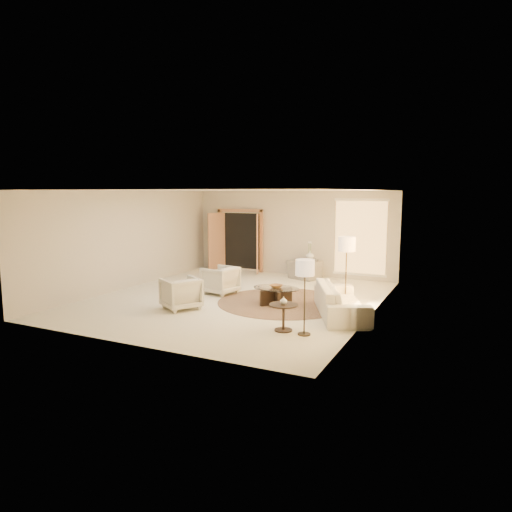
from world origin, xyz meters
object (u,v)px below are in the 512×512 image
at_px(coffee_table, 276,294).
at_px(floor_lamp_near, 347,247).
at_px(sofa, 341,300).
at_px(side_vase, 310,255).
at_px(end_table, 283,313).
at_px(end_vase, 284,301).
at_px(accent_chair, 304,266).
at_px(armchair_left, 220,279).
at_px(bowl, 276,286).
at_px(armchair_right, 181,292).
at_px(floor_lamp_far, 305,271).
at_px(side_table, 310,267).

height_order(coffee_table, floor_lamp_near, floor_lamp_near).
distance_m(sofa, side_vase, 4.33).
distance_m(end_table, end_vase, 0.25).
relative_size(accent_chair, coffee_table, 0.76).
distance_m(end_table, side_vase, 5.59).
distance_m(armchair_left, side_vase, 3.42).
relative_size(accent_chair, bowl, 3.00).
xyz_separation_m(armchair_right, floor_lamp_far, (3.32, -0.62, 0.85)).
xyz_separation_m(accent_chair, side_table, (0.19, 0.00, -0.01)).
height_order(accent_chair, floor_lamp_near, floor_lamp_near).
distance_m(side_table, side_vase, 0.39).
bearing_deg(armchair_right, side_table, -166.87).
xyz_separation_m(end_table, floor_lamp_far, (0.46, -0.07, 0.89)).
distance_m(coffee_table, side_table, 3.53).
xyz_separation_m(armchair_left, coffee_table, (1.86, -0.47, -0.14)).
xyz_separation_m(side_table, floor_lamp_far, (1.79, -5.48, 0.87)).
distance_m(sofa, floor_lamp_near, 1.42).
relative_size(end_table, bowl, 1.89).
bearing_deg(coffee_table, armchair_right, -144.60).
height_order(armchair_left, side_table, armchair_left).
distance_m(bowl, end_vase, 2.14).
relative_size(sofa, floor_lamp_far, 1.61).
relative_size(armchair_right, end_vase, 5.33).
xyz_separation_m(coffee_table, side_table, (-0.35, 3.51, 0.12)).
distance_m(accent_chair, coffee_table, 3.56).
bearing_deg(armchair_left, accent_chair, 166.43).
distance_m(accent_chair, side_table, 0.19).
relative_size(end_table, side_vase, 2.11).
bearing_deg(end_vase, coffee_table, 117.14).
xyz_separation_m(armchair_right, side_vase, (1.54, 4.86, 0.36)).
bearing_deg(floor_lamp_far, end_table, 171.69).
bearing_deg(side_vase, floor_lamp_near, -56.53).
relative_size(coffee_table, floor_lamp_far, 0.82).
relative_size(end_table, floor_lamp_far, 0.39).
bearing_deg(side_vase, bowl, -84.31).
relative_size(side_table, side_vase, 2.34).
xyz_separation_m(sofa, armchair_right, (-3.59, -1.06, 0.06)).
bearing_deg(accent_chair, bowl, 118.61).
height_order(floor_lamp_far, side_vase, floor_lamp_far).
height_order(accent_chair, end_vase, accent_chair).
distance_m(accent_chair, floor_lamp_near, 3.74).
bearing_deg(floor_lamp_far, armchair_right, 169.35).
bearing_deg(accent_chair, side_vase, -160.08).
relative_size(accent_chair, side_table, 1.43).
bearing_deg(side_vase, end_table, -76.26).
bearing_deg(side_vase, floor_lamp_far, -71.95).
relative_size(floor_lamp_near, floor_lamp_far, 1.15).
bearing_deg(side_vase, coffee_table, -84.31).
relative_size(armchair_left, armchair_right, 1.00).
height_order(side_table, floor_lamp_near, floor_lamp_near).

